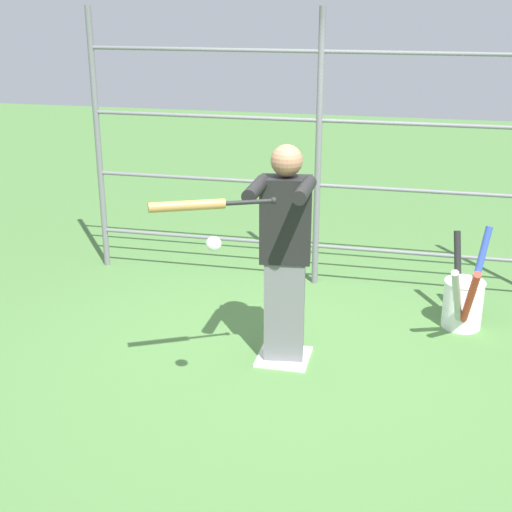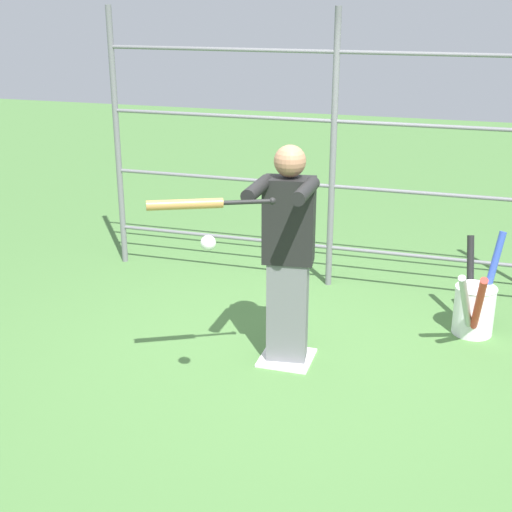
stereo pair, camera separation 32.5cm
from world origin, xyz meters
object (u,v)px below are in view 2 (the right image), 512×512
baseball_bat_swinging (196,204)px  bat_bucket (474,307)px  batter (288,250)px  softball_in_flight (208,243)px

baseball_bat_swinging → bat_bucket: (-1.81, -1.57, -1.16)m
batter → softball_in_flight: bearing=73.2°
baseball_bat_swinging → bat_bucket: bearing=-139.2°
batter → bat_bucket: bearing=-146.8°
batter → bat_bucket: size_ratio=1.66×
batter → bat_bucket: 1.77m
baseball_bat_swinging → softball_in_flight: 0.34m
batter → baseball_bat_swinging: batter is taller
softball_in_flight → bat_bucket: bearing=-132.3°
baseball_bat_swinging → bat_bucket: 2.66m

